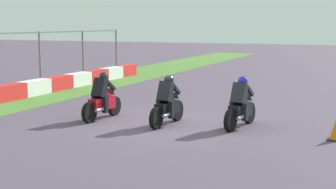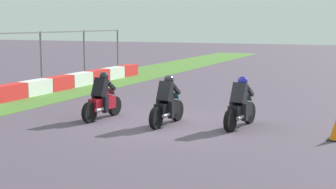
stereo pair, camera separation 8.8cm
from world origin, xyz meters
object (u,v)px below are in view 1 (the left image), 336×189
object	(u,v)px
rider_lane_a	(241,106)
rider_lane_b	(167,104)
rider_lane_c	(102,100)
traffic_cone	(336,130)

from	to	relation	value
rider_lane_a	rider_lane_b	size ratio (longest dim) A/B	1.00
rider_lane_a	rider_lane_b	distance (m)	2.20
rider_lane_a	rider_lane_c	world-z (taller)	same
rider_lane_b	traffic_cone	world-z (taller)	rider_lane_b
rider_lane_a	rider_lane_c	bearing A→B (deg)	104.81
rider_lane_c	traffic_cone	distance (m)	7.16
traffic_cone	rider_lane_c	bearing A→B (deg)	88.79
rider_lane_a	rider_lane_b	xyz separation A→B (m)	(-0.51, 2.14, 0.00)
rider_lane_a	traffic_cone	bearing A→B (deg)	-94.30
rider_lane_b	traffic_cone	xyz separation A→B (m)	(-0.12, -4.87, -0.35)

